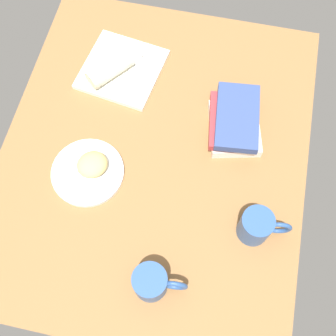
% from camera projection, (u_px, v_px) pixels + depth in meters
% --- Properties ---
extents(dining_table, '(1.10, 0.90, 0.04)m').
position_uv_depth(dining_table, '(154.00, 155.00, 1.29)').
color(dining_table, olive).
rests_on(dining_table, ground).
extents(round_plate, '(0.21, 0.21, 0.01)m').
position_uv_depth(round_plate, '(88.00, 172.00, 1.24)').
color(round_plate, white).
rests_on(round_plate, dining_table).
extents(scone_pastry, '(0.12, 0.12, 0.04)m').
position_uv_depth(scone_pastry, '(92.00, 164.00, 1.21)').
color(scone_pastry, tan).
rests_on(scone_pastry, round_plate).
extents(square_plate, '(0.27, 0.27, 0.02)m').
position_uv_depth(square_plate, '(122.00, 69.00, 1.38)').
color(square_plate, white).
rests_on(square_plate, dining_table).
extents(sauce_cup, '(0.05, 0.05, 0.02)m').
position_uv_depth(sauce_cup, '(135.00, 57.00, 1.37)').
color(sauce_cup, silver).
rests_on(sauce_cup, square_plate).
extents(breakfast_wrap, '(0.15, 0.14, 0.06)m').
position_uv_depth(breakfast_wrap, '(110.00, 69.00, 1.33)').
color(breakfast_wrap, beige).
rests_on(breakfast_wrap, square_plate).
extents(book_stack, '(0.23, 0.18, 0.09)m').
position_uv_depth(book_stack, '(234.00, 123.00, 1.26)').
color(book_stack, silver).
rests_on(book_stack, dining_table).
extents(coffee_mug, '(0.09, 0.14, 0.10)m').
position_uv_depth(coffee_mug, '(257.00, 226.00, 1.13)').
color(coffee_mug, '#2D518C').
rests_on(coffee_mug, dining_table).
extents(second_mug, '(0.09, 0.14, 0.10)m').
position_uv_depth(second_mug, '(152.00, 282.00, 1.07)').
color(second_mug, '#2D518C').
rests_on(second_mug, dining_table).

